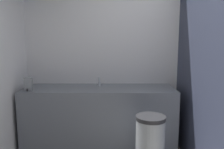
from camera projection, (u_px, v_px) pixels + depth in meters
name	position (u px, v px, depth m)	size (l,w,h in m)	color
wall_back	(163.00, 45.00, 3.26)	(3.79, 0.09, 2.71)	silver
vanity_counter	(99.00, 118.00, 3.08)	(1.93, 0.57, 0.82)	slate
faucet_center	(99.00, 82.00, 3.10)	(0.04, 0.10, 0.14)	silver
soap_dispenser	(27.00, 84.00, 2.84)	(0.09, 0.09, 0.16)	gray
stall_divider	(224.00, 80.00, 2.27)	(0.92, 1.50, 2.11)	#33384C
trash_bin	(149.00, 147.00, 2.45)	(0.31, 0.31, 0.67)	#999EA3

